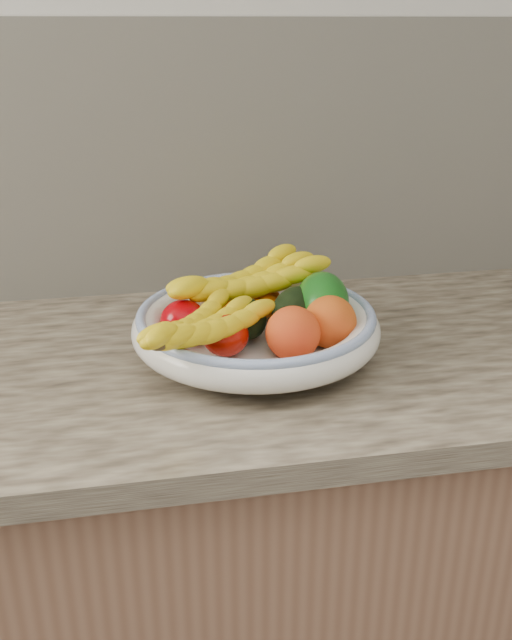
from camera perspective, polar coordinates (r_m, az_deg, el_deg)
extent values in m
cube|color=silver|center=(1.37, -2.85, 20.99)|extent=(4.00, 0.10, 2.70)
cube|color=brown|center=(1.42, -0.16, -19.72)|extent=(2.40, 0.62, 0.86)
cube|color=tan|center=(1.17, -0.18, -3.24)|extent=(2.44, 0.66, 0.04)
cube|color=beige|center=(1.37, -2.62, 12.62)|extent=(2.40, 0.02, 0.50)
cylinder|color=white|center=(1.14, 0.00, -2.41)|extent=(0.13, 0.13, 0.02)
cylinder|color=white|center=(1.13, 0.00, -1.77)|extent=(0.32, 0.32, 0.01)
torus|color=white|center=(1.12, 0.00, -0.56)|extent=(0.39, 0.39, 0.05)
torus|color=#3B61A9|center=(1.11, 0.00, 0.47)|extent=(0.37, 0.37, 0.02)
ellipsoid|color=orange|center=(1.19, -2.26, 1.20)|extent=(0.06, 0.06, 0.05)
ellipsoid|color=#F35805|center=(1.21, 0.81, 1.60)|extent=(0.06, 0.06, 0.05)
ellipsoid|color=#FE5B05|center=(1.18, -0.50, 0.89)|extent=(0.05, 0.05, 0.04)
ellipsoid|color=#F26005|center=(1.19, 0.63, 1.19)|extent=(0.05, 0.05, 0.04)
ellipsoid|color=#A50007|center=(1.11, -5.81, -0.07)|extent=(0.08, 0.08, 0.07)
ellipsoid|color=#AA0F04|center=(1.06, -2.47, -1.23)|extent=(0.09, 0.09, 0.06)
ellipsoid|color=black|center=(1.11, -0.81, 0.14)|extent=(0.06, 0.09, 0.06)
ellipsoid|color=black|center=(1.14, 3.25, 0.76)|extent=(0.12, 0.13, 0.07)
ellipsoid|color=#0F5210|center=(1.15, 5.29, 1.46)|extent=(0.13, 0.15, 0.11)
ellipsoid|color=orange|center=(1.06, 2.97, -1.07)|extent=(0.09, 0.09, 0.08)
ellipsoid|color=orange|center=(1.10, 5.94, -0.15)|extent=(0.10, 0.10, 0.08)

